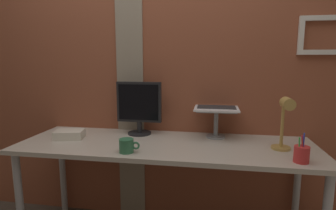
{
  "coord_description": "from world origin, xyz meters",
  "views": [
    {
      "loc": [
        0.46,
        -1.69,
        1.31
      ],
      "look_at": [
        0.15,
        0.19,
        1.0
      ],
      "focal_mm": 29.1,
      "sensor_mm": 36.0,
      "label": 1
    }
  ],
  "objects_px": {
    "desk_lamp": "(285,118)",
    "monitor": "(139,105)",
    "laptop": "(217,100)",
    "pen_cup": "(302,154)",
    "coffee_mug": "(127,146)"
  },
  "relations": [
    {
      "from": "desk_lamp",
      "to": "laptop",
      "type": "bearing_deg",
      "value": 140.4
    },
    {
      "from": "monitor",
      "to": "laptop",
      "type": "distance_m",
      "value": 0.59
    },
    {
      "from": "laptop",
      "to": "desk_lamp",
      "type": "bearing_deg",
      "value": -39.6
    },
    {
      "from": "monitor",
      "to": "pen_cup",
      "type": "height_order",
      "value": "monitor"
    },
    {
      "from": "desk_lamp",
      "to": "pen_cup",
      "type": "distance_m",
      "value": 0.24
    },
    {
      "from": "monitor",
      "to": "laptop",
      "type": "relative_size",
      "value": 1.17
    },
    {
      "from": "laptop",
      "to": "pen_cup",
      "type": "bearing_deg",
      "value": -47.64
    },
    {
      "from": "monitor",
      "to": "coffee_mug",
      "type": "distance_m",
      "value": 0.47
    },
    {
      "from": "laptop",
      "to": "desk_lamp",
      "type": "xyz_separation_m",
      "value": [
        0.41,
        -0.34,
        -0.06
      ]
    },
    {
      "from": "desk_lamp",
      "to": "monitor",
      "type": "bearing_deg",
      "value": 165.37
    },
    {
      "from": "pen_cup",
      "to": "laptop",
      "type": "bearing_deg",
      "value": 132.36
    },
    {
      "from": "monitor",
      "to": "desk_lamp",
      "type": "bearing_deg",
      "value": -14.63
    },
    {
      "from": "laptop",
      "to": "monitor",
      "type": "bearing_deg",
      "value": -172.06
    },
    {
      "from": "monitor",
      "to": "laptop",
      "type": "bearing_deg",
      "value": 7.94
    },
    {
      "from": "desk_lamp",
      "to": "pen_cup",
      "type": "bearing_deg",
      "value": -71.97
    }
  ]
}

